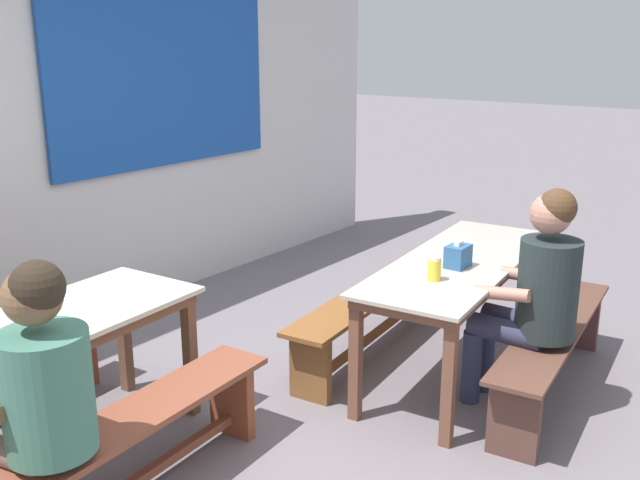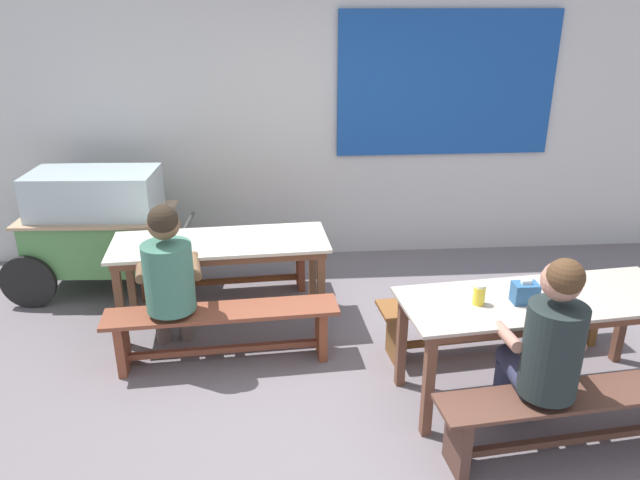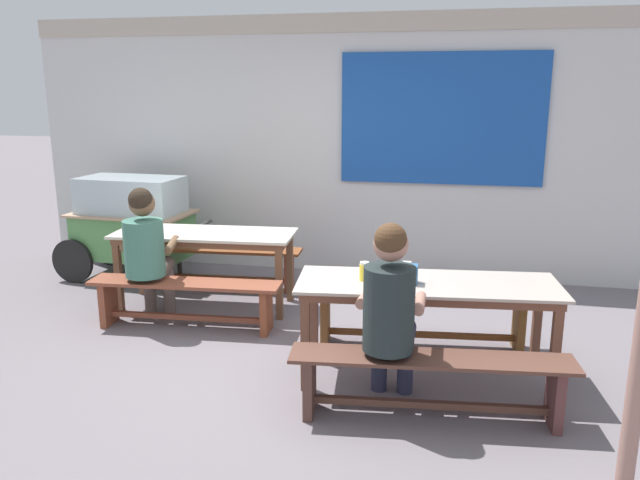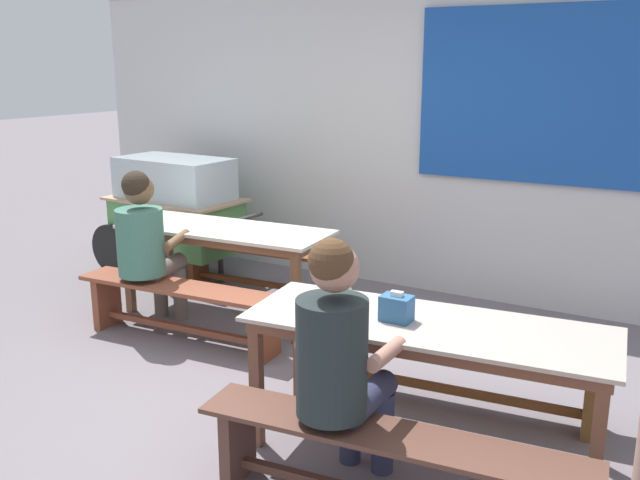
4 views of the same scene
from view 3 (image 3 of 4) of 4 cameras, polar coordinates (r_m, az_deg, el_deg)
ground_plane at (r=4.99m, az=-2.25°, el=-10.59°), size 40.00×40.00×0.00m
backdrop_wall at (r=6.96m, az=2.94°, el=8.96°), size 7.33×0.23×2.82m
dining_table_far at (r=6.00m, az=-10.48°, el=-0.01°), size 1.73×0.76×0.73m
dining_table_near at (r=4.47m, az=9.76°, el=-4.71°), size 1.88×0.84×0.73m
bench_far_back at (r=6.63m, az=-8.76°, el=-1.86°), size 1.65×0.41×0.43m
bench_far_front at (r=5.57m, az=-12.20°, el=-5.00°), size 1.69×0.42×0.43m
bench_near_back at (r=5.14m, az=9.20°, el=-6.50°), size 1.81×0.48×0.43m
bench_near_front at (r=4.07m, az=10.05°, el=-12.27°), size 1.79×0.48×0.43m
food_cart at (r=7.13m, az=-16.84°, el=1.72°), size 1.62×0.81×1.12m
person_near_front at (r=3.95m, az=6.40°, el=-6.11°), size 0.43×0.58×1.28m
person_left_back_turned at (r=5.64m, az=-15.56°, el=-0.60°), size 0.50×0.60×1.24m
tissue_box at (r=4.38m, az=7.89°, el=-3.06°), size 0.15×0.11×0.15m
condiment_jar at (r=4.41m, az=4.09°, el=-2.88°), size 0.07×0.07×0.13m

